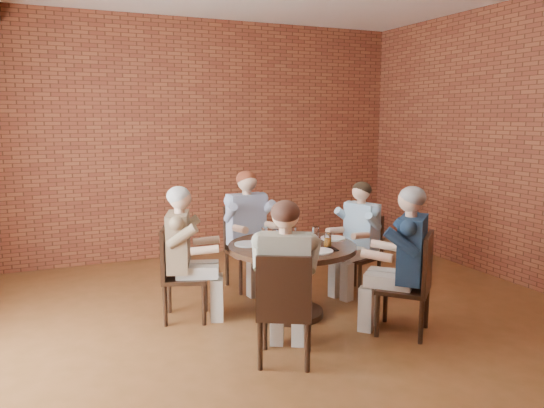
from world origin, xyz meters
name	(u,v)px	position (x,y,z in m)	size (l,w,h in m)	color
floor	(297,345)	(0.00, 0.00, 0.00)	(7.00, 7.00, 0.00)	brown
wall_back	(190,140)	(0.00, 3.50, 1.70)	(7.00, 7.00, 0.00)	brown
dining_table	(292,266)	(0.27, 0.67, 0.53)	(1.29, 1.29, 0.75)	black
chair_a	(362,250)	(1.35, 1.03, 0.50)	(0.52, 0.52, 0.92)	black
diner_a	(358,239)	(1.27, 1.01, 0.65)	(0.50, 0.62, 1.29)	teal
chair_b	(245,243)	(0.19, 1.79, 0.52)	(0.49, 0.49, 0.97)	black
diner_b	(249,230)	(0.20, 1.70, 0.70)	(0.57, 0.70, 1.40)	#9CA9C7
chair_c	(176,270)	(-0.83, 1.05, 0.51)	(0.55, 0.55, 0.95)	black
diner_c	(185,254)	(-0.75, 1.02, 0.67)	(0.54, 0.66, 1.35)	brown
chair_d	(285,305)	(-0.27, -0.31, 0.52)	(0.60, 0.60, 0.95)	black
diner_d	(285,282)	(-0.23, -0.23, 0.68)	(0.55, 0.67, 1.36)	tan
chair_e	(414,280)	(1.10, -0.21, 0.52)	(0.65, 0.65, 0.97)	black
diner_e	(404,261)	(1.04, -0.14, 0.70)	(0.57, 0.70, 1.40)	#1A304A
plate_a	(333,238)	(0.77, 0.73, 0.76)	(0.26, 0.26, 0.01)	white
plate_b	(266,238)	(0.13, 1.02, 0.76)	(0.26, 0.26, 0.01)	white
plate_c	(247,244)	(-0.15, 0.85, 0.76)	(0.26, 0.26, 0.01)	white
plate_d	(320,251)	(0.38, 0.30, 0.76)	(0.26, 0.26, 0.01)	white
glass_a	(316,233)	(0.58, 0.75, 0.82)	(0.07, 0.07, 0.14)	white
glass_b	(293,234)	(0.36, 0.83, 0.82)	(0.07, 0.07, 0.14)	white
glass_c	(265,234)	(0.09, 0.94, 0.82)	(0.07, 0.07, 0.14)	white
glass_d	(276,236)	(0.15, 0.81, 0.82)	(0.07, 0.07, 0.14)	white
glass_e	(264,243)	(-0.08, 0.58, 0.82)	(0.07, 0.07, 0.14)	white
glass_f	(297,246)	(0.16, 0.33, 0.82)	(0.07, 0.07, 0.14)	white
glass_g	(306,240)	(0.36, 0.54, 0.82)	(0.07, 0.07, 0.14)	white
glass_h	(328,240)	(0.55, 0.45, 0.82)	(0.07, 0.07, 0.14)	white
smartphone	(333,249)	(0.54, 0.33, 0.75)	(0.08, 0.15, 0.01)	black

